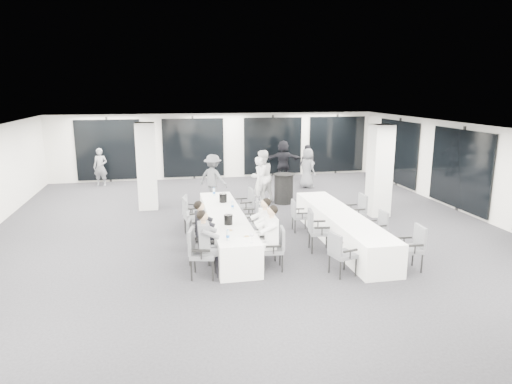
# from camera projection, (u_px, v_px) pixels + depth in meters

# --- Properties ---
(room) EXTENTS (14.04, 16.04, 2.84)m
(room) POSITION_uv_depth(u_px,v_px,m) (273.00, 174.00, 13.37)
(room) COLOR black
(room) RESTS_ON ground
(column_left) EXTENTS (0.60, 0.60, 2.80)m
(column_left) POSITION_uv_depth(u_px,v_px,m) (147.00, 166.00, 14.66)
(column_left) COLOR silver
(column_left) RESTS_ON floor
(column_right) EXTENTS (0.60, 0.60, 2.80)m
(column_right) POSITION_uv_depth(u_px,v_px,m) (380.00, 171.00, 13.90)
(column_right) COLOR silver
(column_right) RESTS_ON floor
(banquet_table_main) EXTENTS (0.90, 5.00, 0.75)m
(banquet_table_main) POSITION_uv_depth(u_px,v_px,m) (226.00, 228.00, 11.61)
(banquet_table_main) COLOR white
(banquet_table_main) RESTS_ON floor
(banquet_table_side) EXTENTS (0.90, 5.00, 0.75)m
(banquet_table_side) POSITION_uv_depth(u_px,v_px,m) (341.00, 228.00, 11.62)
(banquet_table_side) COLOR white
(banquet_table_side) RESTS_ON floor
(cocktail_table) EXTENTS (0.73, 0.73, 1.01)m
(cocktail_table) POSITION_uv_depth(u_px,v_px,m) (284.00, 188.00, 15.54)
(cocktail_table) COLOR black
(cocktail_table) RESTS_ON floor
(chair_main_left_near) EXTENTS (0.63, 0.66, 1.04)m
(chair_main_left_near) POSITION_uv_depth(u_px,v_px,m) (199.00, 250.00, 9.42)
(chair_main_left_near) COLOR #595B61
(chair_main_left_near) RESTS_ON floor
(chair_main_left_second) EXTENTS (0.59, 0.63, 1.00)m
(chair_main_left_second) POSITION_uv_depth(u_px,v_px,m) (196.00, 238.00, 10.21)
(chair_main_left_second) COLOR #595B61
(chair_main_left_second) RESTS_ON floor
(chair_main_left_mid) EXTENTS (0.46, 0.52, 0.91)m
(chair_main_left_mid) POSITION_uv_depth(u_px,v_px,m) (194.00, 229.00, 11.07)
(chair_main_left_mid) COLOR #595B61
(chair_main_left_mid) RESTS_ON floor
(chair_main_left_fourth) EXTENTS (0.58, 0.62, 1.02)m
(chair_main_left_fourth) POSITION_uv_depth(u_px,v_px,m) (191.00, 215.00, 12.09)
(chair_main_left_fourth) COLOR #595B61
(chair_main_left_fourth) RESTS_ON floor
(chair_main_left_far) EXTENTS (0.53, 0.55, 0.86)m
(chair_main_left_far) POSITION_uv_depth(u_px,v_px,m) (189.00, 209.00, 13.02)
(chair_main_left_far) COLOR #595B61
(chair_main_left_far) RESTS_ON floor
(chair_main_right_near) EXTENTS (0.52, 0.57, 0.93)m
(chair_main_right_near) POSITION_uv_depth(u_px,v_px,m) (276.00, 246.00, 9.84)
(chair_main_right_near) COLOR #595B61
(chair_main_right_near) RESTS_ON floor
(chair_main_right_second) EXTENTS (0.51, 0.56, 0.94)m
(chair_main_right_second) POSITION_uv_depth(u_px,v_px,m) (269.00, 236.00, 10.48)
(chair_main_right_second) COLOR #595B61
(chair_main_right_second) RESTS_ON floor
(chair_main_right_mid) EXTENTS (0.52, 0.56, 0.92)m
(chair_main_right_mid) POSITION_uv_depth(u_px,v_px,m) (259.00, 222.00, 11.60)
(chair_main_right_mid) COLOR #595B61
(chair_main_right_mid) RESTS_ON floor
(chair_main_right_fourth) EXTENTS (0.50, 0.54, 0.90)m
(chair_main_right_fourth) POSITION_uv_depth(u_px,v_px,m) (253.00, 214.00, 12.40)
(chair_main_right_fourth) COLOR #595B61
(chair_main_right_fourth) RESTS_ON floor
(chair_main_right_far) EXTENTS (0.55, 0.60, 1.00)m
(chair_main_right_far) POSITION_uv_depth(u_px,v_px,m) (247.00, 203.00, 13.34)
(chair_main_right_far) COLOR #595B61
(chair_main_right_far) RESTS_ON floor
(chair_side_left_near) EXTENTS (0.57, 0.60, 0.94)m
(chair_side_left_near) POSITION_uv_depth(u_px,v_px,m) (340.00, 251.00, 9.51)
(chair_side_left_near) COLOR #595B61
(chair_side_left_near) RESTS_ON floor
(chair_side_left_mid) EXTENTS (0.59, 0.63, 1.02)m
(chair_side_left_mid) POSITION_uv_depth(u_px,v_px,m) (316.00, 228.00, 10.94)
(chair_side_left_mid) COLOR #595B61
(chair_side_left_mid) RESTS_ON floor
(chair_side_left_far) EXTENTS (0.47, 0.52, 0.87)m
(chair_side_left_far) POSITION_uv_depth(u_px,v_px,m) (298.00, 214.00, 12.49)
(chair_side_left_far) COLOR #595B61
(chair_side_left_far) RESTS_ON floor
(chair_side_right_near) EXTENTS (0.53, 0.58, 0.99)m
(chair_side_right_near) POSITION_uv_depth(u_px,v_px,m) (413.00, 245.00, 9.81)
(chair_side_right_near) COLOR #595B61
(chair_side_right_near) RESTS_ON floor
(chair_side_right_mid) EXTENTS (0.47, 0.52, 0.87)m
(chair_side_right_mid) POSITION_uv_depth(u_px,v_px,m) (378.00, 226.00, 11.37)
(chair_side_right_mid) COLOR #595B61
(chair_side_right_mid) RESTS_ON floor
(chair_side_right_far) EXTENTS (0.51, 0.57, 1.00)m
(chair_side_right_far) POSITION_uv_depth(u_px,v_px,m) (358.00, 210.00, 12.60)
(chair_side_right_far) COLOR #595B61
(chair_side_right_far) RESTS_ON floor
(seated_guest_a) EXTENTS (0.50, 0.38, 1.44)m
(seated_guest_a) POSITION_uv_depth(u_px,v_px,m) (207.00, 239.00, 9.38)
(seated_guest_a) COLOR slate
(seated_guest_a) RESTS_ON floor
(seated_guest_b) EXTENTS (0.50, 0.38, 1.44)m
(seated_guest_b) POSITION_uv_depth(u_px,v_px,m) (203.00, 228.00, 10.17)
(seated_guest_b) COLOR black
(seated_guest_b) RESTS_ON floor
(seated_guest_c) EXTENTS (0.50, 0.38, 1.44)m
(seated_guest_c) POSITION_uv_depth(u_px,v_px,m) (269.00, 234.00, 9.76)
(seated_guest_c) COLOR white
(seated_guest_c) RESTS_ON floor
(seated_guest_d) EXTENTS (0.50, 0.38, 1.44)m
(seated_guest_d) POSITION_uv_depth(u_px,v_px,m) (262.00, 225.00, 10.39)
(seated_guest_d) COLOR white
(seated_guest_d) RESTS_ON floor
(standing_guest_a) EXTENTS (0.83, 0.85, 1.81)m
(standing_guest_a) POSITION_uv_depth(u_px,v_px,m) (260.00, 177.00, 15.44)
(standing_guest_a) COLOR white
(standing_guest_a) RESTS_ON floor
(standing_guest_b) EXTENTS (1.16, 1.00, 2.05)m
(standing_guest_b) POSITION_uv_depth(u_px,v_px,m) (262.00, 173.00, 15.55)
(standing_guest_b) COLOR white
(standing_guest_b) RESTS_ON floor
(standing_guest_c) EXTENTS (1.33, 1.22, 1.86)m
(standing_guest_c) POSITION_uv_depth(u_px,v_px,m) (213.00, 175.00, 15.68)
(standing_guest_c) COLOR slate
(standing_guest_c) RESTS_ON floor
(standing_guest_d) EXTENTS (1.20, 1.06, 1.79)m
(standing_guest_d) POSITION_uv_depth(u_px,v_px,m) (308.00, 161.00, 18.93)
(standing_guest_d) COLOR black
(standing_guest_d) RESTS_ON floor
(standing_guest_e) EXTENTS (0.81, 0.99, 1.76)m
(standing_guest_e) POSITION_uv_depth(u_px,v_px,m) (308.00, 166.00, 17.91)
(standing_guest_e) COLOR slate
(standing_guest_e) RESTS_ON floor
(standing_guest_f) EXTENTS (1.87, 1.07, 1.92)m
(standing_guest_f) POSITION_uv_depth(u_px,v_px,m) (283.00, 157.00, 19.49)
(standing_guest_f) COLOR black
(standing_guest_f) RESTS_ON floor
(standing_guest_g) EXTENTS (0.72, 0.62, 1.72)m
(standing_guest_g) POSITION_uv_depth(u_px,v_px,m) (100.00, 165.00, 18.23)
(standing_guest_g) COLOR slate
(standing_guest_g) RESTS_ON floor
(standing_guest_h) EXTENTS (1.01, 1.12, 1.99)m
(standing_guest_h) POSITION_uv_depth(u_px,v_px,m) (375.00, 175.00, 15.36)
(standing_guest_h) COLOR black
(standing_guest_h) RESTS_ON floor
(ice_bucket_near) EXTENTS (0.21, 0.21, 0.23)m
(ice_bucket_near) POSITION_uv_depth(u_px,v_px,m) (228.00, 219.00, 10.62)
(ice_bucket_near) COLOR black
(ice_bucket_near) RESTS_ON banquet_table_main
(ice_bucket_far) EXTENTS (0.22, 0.22, 0.25)m
(ice_bucket_far) POSITION_uv_depth(u_px,v_px,m) (223.00, 198.00, 12.69)
(ice_bucket_far) COLOR black
(ice_bucket_far) RESTS_ON banquet_table_main
(water_bottle_a) EXTENTS (0.07, 0.07, 0.22)m
(water_bottle_a) POSITION_uv_depth(u_px,v_px,m) (228.00, 235.00, 9.51)
(water_bottle_a) COLOR silver
(water_bottle_a) RESTS_ON banquet_table_main
(water_bottle_b) EXTENTS (0.07, 0.07, 0.21)m
(water_bottle_b) POSITION_uv_depth(u_px,v_px,m) (232.00, 205.00, 11.94)
(water_bottle_b) COLOR silver
(water_bottle_b) RESTS_ON banquet_table_main
(water_bottle_c) EXTENTS (0.07, 0.07, 0.23)m
(water_bottle_c) POSITION_uv_depth(u_px,v_px,m) (214.00, 192.00, 13.45)
(water_bottle_c) COLOR silver
(water_bottle_c) RESTS_ON banquet_table_main
(plate_a) EXTENTS (0.18, 0.18, 0.03)m
(plate_a) POSITION_uv_depth(u_px,v_px,m) (230.00, 230.00, 10.15)
(plate_a) COLOR white
(plate_a) RESTS_ON banquet_table_main
(plate_b) EXTENTS (0.18, 0.18, 0.03)m
(plate_b) POSITION_uv_depth(u_px,v_px,m) (247.00, 236.00, 9.74)
(plate_b) COLOR white
(plate_b) RESTS_ON banquet_table_main
(plate_c) EXTENTS (0.20, 0.20, 0.03)m
(plate_c) POSITION_uv_depth(u_px,v_px,m) (230.00, 216.00, 11.29)
(plate_c) COLOR white
(plate_c) RESTS_ON banquet_table_main
(wine_glass) EXTENTS (0.08, 0.08, 0.22)m
(wine_glass) POSITION_uv_depth(u_px,v_px,m) (251.00, 235.00, 9.33)
(wine_glass) COLOR silver
(wine_glass) RESTS_ON banquet_table_main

